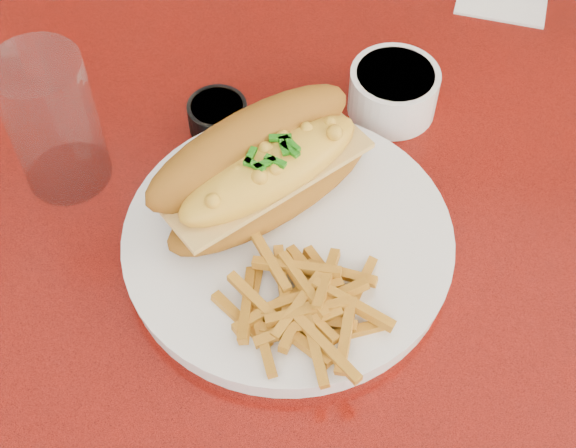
% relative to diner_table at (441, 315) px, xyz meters
% --- Properties ---
extents(diner_table, '(1.23, 0.83, 0.77)m').
position_rel_diner_table_xyz_m(diner_table, '(0.00, 0.00, 0.00)').
color(diner_table, red).
rests_on(diner_table, ground).
extents(booth_bench_far, '(1.20, 0.51, 0.90)m').
position_rel_diner_table_xyz_m(booth_bench_far, '(0.00, 0.81, -0.32)').
color(booth_bench_far, '#A10B0A').
rests_on(booth_bench_far, ground).
extents(dinner_plate, '(0.34, 0.34, 0.02)m').
position_rel_diner_table_xyz_m(dinner_plate, '(-0.16, -0.05, 0.17)').
color(dinner_plate, white).
rests_on(dinner_plate, diner_table).
extents(mac_hoagie, '(0.23, 0.24, 0.10)m').
position_rel_diner_table_xyz_m(mac_hoagie, '(-0.20, -0.01, 0.22)').
color(mac_hoagie, '#9C6119').
rests_on(mac_hoagie, dinner_plate).
extents(fries_pile, '(0.13, 0.12, 0.03)m').
position_rel_diner_table_xyz_m(fries_pile, '(-0.13, -0.12, 0.20)').
color(fries_pile, orange).
rests_on(fries_pile, dinner_plate).
extents(fork, '(0.02, 0.13, 0.00)m').
position_rel_diner_table_xyz_m(fork, '(-0.10, 0.01, 0.18)').
color(fork, '#B7B7BC').
rests_on(fork, dinner_plate).
extents(gravy_ramekin, '(0.12, 0.12, 0.05)m').
position_rel_diner_table_xyz_m(gravy_ramekin, '(-0.09, 0.15, 0.19)').
color(gravy_ramekin, white).
rests_on(gravy_ramekin, diner_table).
extents(sauce_cup_left, '(0.07, 0.07, 0.03)m').
position_rel_diner_table_xyz_m(sauce_cup_left, '(-0.27, 0.08, 0.18)').
color(sauce_cup_left, black).
rests_on(sauce_cup_left, diner_table).
extents(water_tumbler, '(0.11, 0.11, 0.15)m').
position_rel_diner_table_xyz_m(water_tumbler, '(-0.40, -0.01, 0.23)').
color(water_tumbler, silver).
rests_on(water_tumbler, diner_table).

